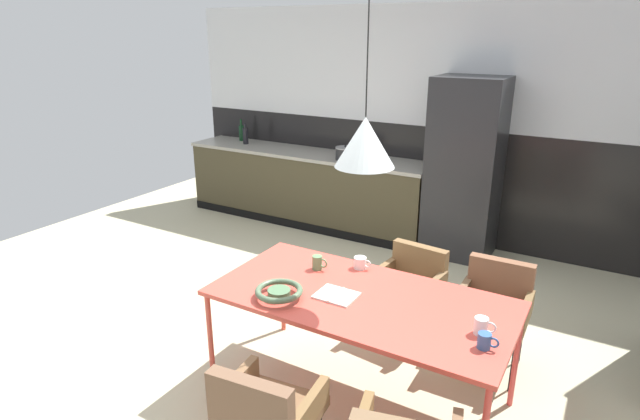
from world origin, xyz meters
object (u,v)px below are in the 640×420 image
object	(u,v)px
fruit_bowl	(279,291)
bottle_spice_small	(241,132)
armchair_far_side	(264,410)
mug_dark_espresso	(482,326)
mug_white_ceramic	(318,263)
cooking_pot	(345,153)
dining_table	(361,302)
armchair_facing_counter	(495,301)
bottle_oil_tall	(246,135)
pendant_lamp_over_table_near	(365,142)
open_book	(336,295)
refrigerator_column	(464,169)
armchair_corner_seat	(412,280)
mug_glass_clear	(485,341)
mug_wide_latte	(361,263)

from	to	relation	value
fruit_bowl	bottle_spice_small	distance (m)	4.20
armchair_far_side	mug_dark_espresso	xyz separation A→B (m)	(0.86, 0.85, 0.31)
mug_white_ceramic	cooking_pot	size ratio (longest dim) A/B	0.51
dining_table	armchair_far_side	bearing A→B (deg)	-96.61
cooking_pot	armchair_facing_counter	bearing A→B (deg)	-39.30
mug_dark_espresso	bottle_oil_tall	bearing A→B (deg)	143.95
armchair_facing_counter	pendant_lamp_over_table_near	xyz separation A→B (m)	(-0.66, -0.84, 1.23)
armchair_facing_counter	open_book	size ratio (longest dim) A/B	3.11
refrigerator_column	bottle_spice_small	xyz separation A→B (m)	(-3.09, 0.14, 0.08)
armchair_corner_seat	bottle_oil_tall	xyz separation A→B (m)	(-3.04, 1.80, 0.56)
mug_white_ceramic	pendant_lamp_over_table_near	bearing A→B (deg)	-25.39
mug_dark_espresso	cooking_pot	distance (m)	3.47
fruit_bowl	mug_white_ceramic	world-z (taller)	mug_white_ceramic
fruit_bowl	pendant_lamp_over_table_near	size ratio (longest dim) A/B	0.31
open_book	mug_white_ceramic	xyz separation A→B (m)	(-0.30, 0.28, 0.04)
open_book	cooking_pot	distance (m)	3.00
bottle_oil_tall	armchair_far_side	bearing A→B (deg)	-50.92
mug_glass_clear	pendant_lamp_over_table_near	bearing A→B (deg)	168.16
refrigerator_column	bottle_spice_small	world-z (taller)	refrigerator_column
dining_table	armchair_facing_counter	bearing A→B (deg)	51.59
armchair_far_side	mug_white_ceramic	size ratio (longest dim) A/B	6.51
armchair_far_side	pendant_lamp_over_table_near	xyz separation A→B (m)	(0.10, 0.89, 1.25)
mug_glass_clear	bottle_oil_tall	bearing A→B (deg)	143.06
armchair_corner_seat	open_book	size ratio (longest dim) A/B	2.87
bottle_spice_small	armchair_facing_counter	bearing A→B (deg)	-27.50
mug_dark_espresso	mug_glass_clear	bearing A→B (deg)	-68.94
mug_white_ceramic	mug_dark_espresso	bearing A→B (deg)	-11.74
mug_glass_clear	mug_white_ceramic	bearing A→B (deg)	163.16
mug_dark_espresso	mug_wide_latte	distance (m)	1.03
armchair_far_side	fruit_bowl	size ratio (longest dim) A/B	2.52
refrigerator_column	dining_table	size ratio (longest dim) A/B	1.01
mug_dark_espresso	bottle_spice_small	bearing A→B (deg)	143.88
pendant_lamp_over_table_near	cooking_pot	bearing A→B (deg)	119.76
mug_glass_clear	armchair_facing_counter	bearing A→B (deg)	98.20
armchair_corner_seat	mug_wide_latte	world-z (taller)	mug_wide_latte
dining_table	mug_dark_espresso	size ratio (longest dim) A/B	15.46
refrigerator_column	armchair_corner_seat	xyz separation A→B (m)	(0.13, -1.79, -0.49)
armchair_facing_counter	cooking_pot	world-z (taller)	cooking_pot
armchair_facing_counter	cooking_pot	xyz separation A→B (m)	(-2.15, 1.76, 0.48)
fruit_bowl	bottle_oil_tall	size ratio (longest dim) A/B	1.11
refrigerator_column	mug_dark_espresso	distance (m)	2.90
mug_dark_espresso	pendant_lamp_over_table_near	distance (m)	1.20
fruit_bowl	mug_glass_clear	bearing A→B (deg)	4.52
armchair_facing_counter	armchair_far_side	size ratio (longest dim) A/B	1.03
mug_wide_latte	pendant_lamp_over_table_near	world-z (taller)	pendant_lamp_over_table_near
refrigerator_column	fruit_bowl	size ratio (longest dim) A/B	6.33
dining_table	mug_wide_latte	distance (m)	0.42
armchair_corner_seat	bottle_oil_tall	bearing A→B (deg)	-24.50
mug_wide_latte	cooking_pot	size ratio (longest dim) A/B	0.56
pendant_lamp_over_table_near	open_book	bearing A→B (deg)	-152.69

